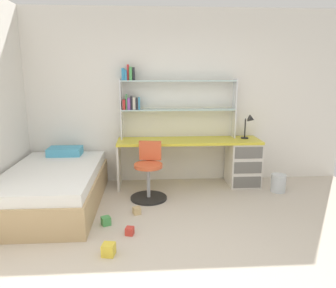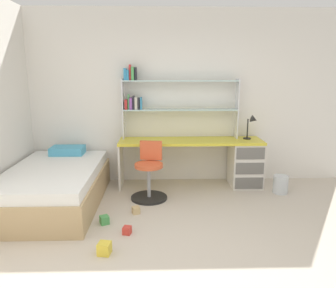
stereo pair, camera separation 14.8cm
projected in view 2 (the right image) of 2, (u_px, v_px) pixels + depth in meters
ground_plane at (189, 269)px, 3.00m from camera, size 5.64×6.08×0.02m
room_shell at (80, 107)px, 3.87m from camera, size 5.64×6.08×2.75m
desk at (229, 159)px, 5.11m from camera, size 2.22×0.55×0.74m
bookshelf_hutch at (165, 97)px, 5.02m from camera, size 1.81×0.22×1.14m
desk_lamp at (252, 123)px, 5.01m from camera, size 0.20×0.17×0.38m
swivel_chair at (149, 176)px, 4.60m from camera, size 0.52×0.52×0.81m
bed_platform at (55, 186)px, 4.39m from camera, size 1.20×1.98×0.64m
waste_bin at (281, 184)px, 4.83m from camera, size 0.22×0.22×0.27m
toy_block_red_0 at (127, 230)px, 3.62m from camera, size 0.11×0.11×0.09m
toy_block_yellow_1 at (104, 248)px, 3.22m from camera, size 0.14×0.14×0.12m
toy_block_green_2 at (104, 220)px, 3.86m from camera, size 0.13×0.13×0.10m
toy_block_natural_3 at (136, 210)px, 4.14m from camera, size 0.12×0.12×0.09m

